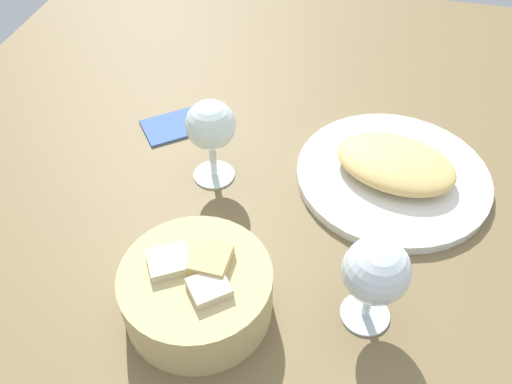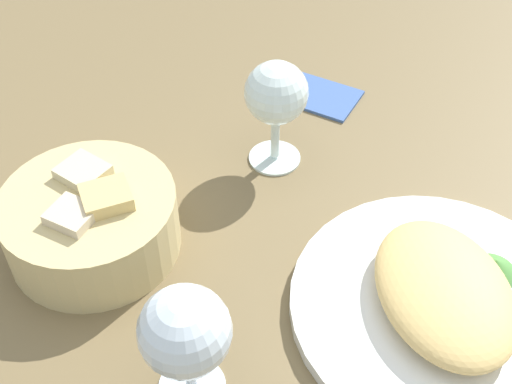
# 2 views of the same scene
# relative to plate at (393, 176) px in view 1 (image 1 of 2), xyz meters

# --- Properties ---
(ground_plane) EXTENTS (1.40, 1.40, 0.02)m
(ground_plane) POSITION_rel_plate_xyz_m (0.07, 0.10, -0.02)
(ground_plane) COLOR brown
(plate) EXTENTS (0.28, 0.28, 0.01)m
(plate) POSITION_rel_plate_xyz_m (0.00, 0.00, 0.00)
(plate) COLOR white
(plate) RESTS_ON ground_plane
(omelette) EXTENTS (0.20, 0.16, 0.04)m
(omelette) POSITION_rel_plate_xyz_m (0.00, 0.00, 0.03)
(omelette) COLOR #E1B96B
(omelette) RESTS_ON plate
(lettuce_garnish) EXTENTS (0.05, 0.05, 0.02)m
(lettuce_garnish) POSITION_rel_plate_xyz_m (0.01, -0.07, 0.02)
(lettuce_garnish) COLOR #4A8639
(lettuce_garnish) RESTS_ON plate
(bread_basket) EXTENTS (0.17, 0.17, 0.08)m
(bread_basket) POSITION_rel_plate_xyz_m (0.21, 0.27, 0.03)
(bread_basket) COLOR tan
(bread_basket) RESTS_ON ground_plane
(wine_glass_near) EXTENTS (0.07, 0.07, 0.13)m
(wine_glass_near) POSITION_rel_plate_xyz_m (0.26, 0.05, 0.08)
(wine_glass_near) COLOR silver
(wine_glass_near) RESTS_ON ground_plane
(wine_glass_far) EXTENTS (0.07, 0.07, 0.12)m
(wine_glass_far) POSITION_rel_plate_xyz_m (0.02, 0.24, 0.07)
(wine_glass_far) COLOR silver
(wine_glass_far) RESTS_ON ground_plane
(folded_napkin) EXTENTS (0.13, 0.12, 0.01)m
(folded_napkin) POSITION_rel_plate_xyz_m (0.34, -0.05, -0.00)
(folded_napkin) COLOR #3F5F9D
(folded_napkin) RESTS_ON ground_plane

